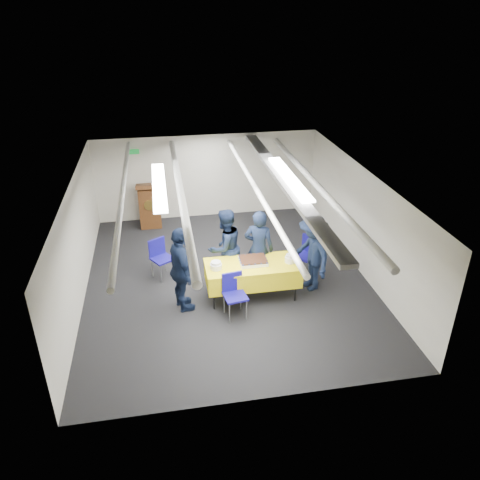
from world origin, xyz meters
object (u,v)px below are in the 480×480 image
object	(u,v)px
sheet_cake	(253,261)
sailor_a	(259,249)
sailor_b	(225,247)
sailor_d	(312,253)
sailor_c	(181,270)
podium	(150,205)
chair_near	(234,290)
chair_right	(307,251)
chair_left	(160,254)
serving_table	(253,273)

from	to	relation	value
sheet_cake	sailor_a	distance (m)	0.46
sailor_b	sailor_d	distance (m)	1.81
sheet_cake	sailor_b	size ratio (longest dim) A/B	0.33
sailor_b	sailor_c	xyz separation A→B (m)	(-0.97, -0.81, 0.03)
sheet_cake	podium	distance (m)	4.25
sailor_a	sailor_b	size ratio (longest dim) A/B	1.01
sailor_d	podium	bearing A→B (deg)	-150.48
podium	chair_near	distance (m)	4.57
podium	sailor_b	world-z (taller)	sailor_b
chair_right	sailor_a	bearing A→B (deg)	-166.31
chair_near	chair_right	xyz separation A→B (m)	(1.84, 1.25, 0.00)
sailor_a	sailor_d	distance (m)	1.10
chair_left	sailor_b	world-z (taller)	sailor_b
podium	sailor_b	size ratio (longest dim) A/B	0.74
serving_table	podium	distance (m)	4.29
serving_table	sailor_b	xyz separation A→B (m)	(-0.46, 0.65, 0.29)
chair_left	sailor_c	xyz separation A→B (m)	(0.39, -1.33, 0.34)
chair_left	sailor_b	xyz separation A→B (m)	(1.36, -0.52, 0.32)
sailor_c	serving_table	bearing A→B (deg)	-97.77
chair_right	sailor_c	world-z (taller)	sailor_c
chair_right	serving_table	bearing A→B (deg)	-151.68
sailor_b	sailor_a	bearing A→B (deg)	132.69
chair_near	sailor_a	xyz separation A→B (m)	(0.69, 0.97, 0.32)
sailor_a	sailor_c	bearing A→B (deg)	43.32
serving_table	sailor_b	distance (m)	0.85
sailor_a	sailor_d	bearing A→B (deg)	-175.36
chair_left	chair_right	bearing A→B (deg)	-7.67
sailor_a	sailor_c	size ratio (longest dim) A/B	0.98
serving_table	sheet_cake	size ratio (longest dim) A/B	3.39
podium	chair_left	distance (m)	2.62
podium	chair_right	distance (m)	4.55
chair_right	sailor_d	distance (m)	0.70
sheet_cake	sailor_c	world-z (taller)	sailor_c
sailor_a	sailor_c	xyz separation A→B (m)	(-1.65, -0.62, 0.02)
chair_near	chair_left	xyz separation A→B (m)	(-1.35, 1.68, 0.00)
serving_table	sailor_c	xyz separation A→B (m)	(-1.43, -0.16, 0.32)
chair_left	sailor_b	size ratio (longest dim) A/B	0.51
chair_right	sailor_b	xyz separation A→B (m)	(-1.84, -0.09, 0.32)
podium	sheet_cake	bearing A→B (deg)	-61.45
serving_table	sailor_c	size ratio (longest dim) A/B	1.08
sailor_a	sheet_cake	bearing A→B (deg)	86.09
chair_near	sailor_d	bearing A→B (deg)	19.87
podium	chair_near	bearing A→B (deg)	-70.25
serving_table	sailor_c	world-z (taller)	sailor_c
sheet_cake	sailor_a	size ratio (longest dim) A/B	0.33
chair_right	chair_left	world-z (taller)	same
sheet_cake	sailor_a	bearing A→B (deg)	63.26
chair_left	sailor_b	distance (m)	1.49
chair_right	chair_left	distance (m)	3.22
serving_table	chair_left	bearing A→B (deg)	147.21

